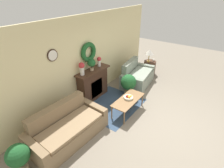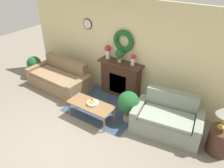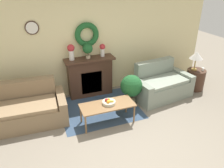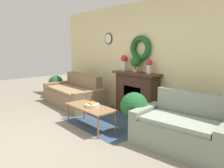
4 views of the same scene
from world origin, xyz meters
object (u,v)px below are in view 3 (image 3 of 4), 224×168
object	(u,v)px
coffee_table	(107,106)
side_table_by_loveseat	(195,79)
mug	(203,69)
table_lamp	(196,56)
fireplace	(90,76)
couch_left	(20,110)
potted_plant_floor_by_loveseat	(131,87)
vase_on_mantel_right	(102,49)
fruit_bowl	(109,102)
loveseat_right	(160,85)
vase_on_mantel_left	(71,51)
potted_plant_on_mantel	(88,49)

from	to	relation	value
coffee_table	side_table_by_loveseat	world-z (taller)	side_table_by_loveseat
coffee_table	mug	xyz separation A→B (m)	(2.97, 0.55, 0.20)
table_lamp	fireplace	bearing A→B (deg)	166.37
couch_left	potted_plant_floor_by_loveseat	size ratio (longest dim) A/B	2.46
mug	vase_on_mantel_right	bearing A→B (deg)	162.51
vase_on_mantel_right	side_table_by_loveseat	bearing A→B (deg)	-16.39
fruit_bowl	potted_plant_floor_by_loveseat	xyz separation A→B (m)	(0.74, 0.44, 0.02)
loveseat_right	table_lamp	distance (m)	1.27
mug	coffee_table	bearing A→B (deg)	-169.45
fireplace	coffee_table	xyz separation A→B (m)	(-0.00, -1.37, -0.12)
fireplace	loveseat_right	distance (m)	1.87
fireplace	vase_on_mantel_right	distance (m)	0.79
coffee_table	couch_left	bearing A→B (deg)	158.88
fruit_bowl	vase_on_mantel_left	size ratio (longest dim) A/B	0.73
couch_left	potted_plant_floor_by_loveseat	xyz separation A→B (m)	(2.54, -0.22, 0.22)
mug	loveseat_right	bearing A→B (deg)	176.34
loveseat_right	coffee_table	size ratio (longest dim) A/B	1.41
loveseat_right	fruit_bowl	size ratio (longest dim) A/B	5.67
vase_on_mantel_left	vase_on_mantel_right	distance (m)	0.80
fruit_bowl	side_table_by_loveseat	xyz separation A→B (m)	(2.82, 0.62, -0.21)
table_lamp	potted_plant_floor_by_loveseat	size ratio (longest dim) A/B	0.65
fireplace	table_lamp	world-z (taller)	table_lamp
coffee_table	vase_on_mantel_left	bearing A→B (deg)	107.59
mug	vase_on_mantel_left	size ratio (longest dim) A/B	0.20
couch_left	fruit_bowl	bearing A→B (deg)	-17.62
loveseat_right	potted_plant_on_mantel	size ratio (longest dim) A/B	4.26
fireplace	table_lamp	size ratio (longest dim) A/B	2.44
potted_plant_on_mantel	side_table_by_loveseat	bearing A→B (deg)	-13.89
side_table_by_loveseat	potted_plant_floor_by_loveseat	distance (m)	2.10
fireplace	couch_left	world-z (taller)	fireplace
coffee_table	loveseat_right	bearing A→B (deg)	20.32
table_lamp	side_table_by_loveseat	bearing A→B (deg)	-38.66
mug	vase_on_mantel_right	size ratio (longest dim) A/B	0.25
loveseat_right	potted_plant_floor_by_loveseat	world-z (taller)	loveseat_right
loveseat_right	side_table_by_loveseat	size ratio (longest dim) A/B	2.85
fireplace	vase_on_mantel_left	distance (m)	0.86
coffee_table	side_table_by_loveseat	bearing A→B (deg)	12.66
table_lamp	vase_on_mantel_left	size ratio (longest dim) A/B	1.33
side_table_by_loveseat	vase_on_mantel_left	world-z (taller)	vase_on_mantel_left
potted_plant_floor_by_loveseat	side_table_by_loveseat	bearing A→B (deg)	4.85
couch_left	vase_on_mantel_left	bearing A→B (deg)	29.93
coffee_table	fruit_bowl	world-z (taller)	fruit_bowl
side_table_by_loveseat	vase_on_mantel_left	distance (m)	3.52
fireplace	loveseat_right	world-z (taller)	fireplace
side_table_by_loveseat	loveseat_right	bearing A→B (deg)	-179.61
coffee_table	vase_on_mantel_left	xyz separation A→B (m)	(-0.44, 1.38, 0.86)
loveseat_right	fruit_bowl	distance (m)	1.79
vase_on_mantel_left	potted_plant_floor_by_loveseat	bearing A→B (deg)	-36.87
side_table_by_loveseat	vase_on_mantel_right	world-z (taller)	vase_on_mantel_right
couch_left	coffee_table	xyz separation A→B (m)	(1.77, -0.68, 0.11)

